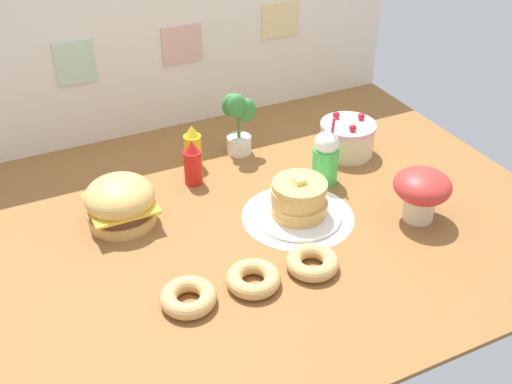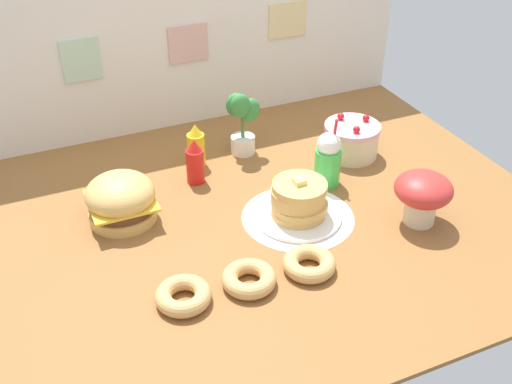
{
  "view_description": "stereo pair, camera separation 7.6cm",
  "coord_description": "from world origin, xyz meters",
  "px_view_note": "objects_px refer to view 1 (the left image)",
  "views": [
    {
      "loc": [
        -0.97,
        -1.93,
        1.56
      ],
      "look_at": [
        -0.03,
        0.02,
        0.12
      ],
      "focal_mm": 43.58,
      "sensor_mm": 36.0,
      "label": 1
    },
    {
      "loc": [
        -0.9,
        -1.96,
        1.56
      ],
      "look_at": [
        -0.03,
        0.02,
        0.12
      ],
      "focal_mm": 43.58,
      "sensor_mm": 36.0,
      "label": 2
    }
  ],
  "objects_px": {
    "donut_chocolate": "(253,278)",
    "donut_vanilla": "(312,262)",
    "donut_pink_glaze": "(188,297)",
    "ketchup_bottle": "(193,164)",
    "mushroom_stool": "(422,190)",
    "potted_plant": "(238,121)",
    "layer_cake": "(347,138)",
    "pancake_stack": "(299,202)",
    "burger": "(120,202)",
    "cream_soda_cup": "(326,158)",
    "mustard_bottle": "(193,148)"
  },
  "relations": [
    {
      "from": "donut_vanilla",
      "to": "potted_plant",
      "type": "bearing_deg",
      "value": 82.97
    },
    {
      "from": "pancake_stack",
      "to": "donut_vanilla",
      "type": "bearing_deg",
      "value": -109.82
    },
    {
      "from": "potted_plant",
      "to": "layer_cake",
      "type": "bearing_deg",
      "value": -26.01
    },
    {
      "from": "donut_vanilla",
      "to": "donut_pink_glaze",
      "type": "bearing_deg",
      "value": 177.02
    },
    {
      "from": "layer_cake",
      "to": "potted_plant",
      "type": "xyz_separation_m",
      "value": [
        -0.48,
        0.23,
        0.09
      ]
    },
    {
      "from": "burger",
      "to": "donut_pink_glaze",
      "type": "height_order",
      "value": "burger"
    },
    {
      "from": "burger",
      "to": "pancake_stack",
      "type": "relative_size",
      "value": 0.78
    },
    {
      "from": "donut_chocolate",
      "to": "donut_vanilla",
      "type": "xyz_separation_m",
      "value": [
        0.24,
        -0.01,
        0.0
      ]
    },
    {
      "from": "layer_cake",
      "to": "donut_pink_glaze",
      "type": "relative_size",
      "value": 1.34
    },
    {
      "from": "ketchup_bottle",
      "to": "donut_chocolate",
      "type": "distance_m",
      "value": 0.76
    },
    {
      "from": "donut_pink_glaze",
      "to": "layer_cake",
      "type": "bearing_deg",
      "value": 31.45
    },
    {
      "from": "potted_plant",
      "to": "mushroom_stool",
      "type": "distance_m",
      "value": 0.95
    },
    {
      "from": "pancake_stack",
      "to": "layer_cake",
      "type": "xyz_separation_m",
      "value": [
        0.48,
        0.37,
        0.01
      ]
    },
    {
      "from": "donut_chocolate",
      "to": "burger",
      "type": "bearing_deg",
      "value": 118.56
    },
    {
      "from": "layer_cake",
      "to": "donut_chocolate",
      "type": "relative_size",
      "value": 1.34
    },
    {
      "from": "potted_plant",
      "to": "mushroom_stool",
      "type": "xyz_separation_m",
      "value": [
        0.45,
        -0.83,
        -0.04
      ]
    },
    {
      "from": "cream_soda_cup",
      "to": "donut_chocolate",
      "type": "bearing_deg",
      "value": -140.52
    },
    {
      "from": "burger",
      "to": "pancake_stack",
      "type": "height_order",
      "value": "burger"
    },
    {
      "from": "mustard_bottle",
      "to": "pancake_stack",
      "type": "bearing_deg",
      "value": -66.83
    },
    {
      "from": "ketchup_bottle",
      "to": "donut_vanilla",
      "type": "height_order",
      "value": "ketchup_bottle"
    },
    {
      "from": "cream_soda_cup",
      "to": "ketchup_bottle",
      "type": "bearing_deg",
      "value": 154.86
    },
    {
      "from": "burger",
      "to": "cream_soda_cup",
      "type": "relative_size",
      "value": 0.88
    },
    {
      "from": "burger",
      "to": "mushroom_stool",
      "type": "bearing_deg",
      "value": -24.63
    },
    {
      "from": "donut_pink_glaze",
      "to": "mushroom_stool",
      "type": "height_order",
      "value": "mushroom_stool"
    },
    {
      "from": "mustard_bottle",
      "to": "cream_soda_cup",
      "type": "distance_m",
      "value": 0.63
    },
    {
      "from": "layer_cake",
      "to": "donut_pink_glaze",
      "type": "xyz_separation_m",
      "value": [
        -1.09,
        -0.66,
        -0.05
      ]
    },
    {
      "from": "layer_cake",
      "to": "donut_vanilla",
      "type": "xyz_separation_m",
      "value": [
        -0.59,
        -0.69,
        -0.05
      ]
    },
    {
      "from": "donut_chocolate",
      "to": "donut_pink_glaze",
      "type": "bearing_deg",
      "value": 177.3
    },
    {
      "from": "donut_pink_glaze",
      "to": "donut_vanilla",
      "type": "xyz_separation_m",
      "value": [
        0.49,
        -0.03,
        0.0
      ]
    },
    {
      "from": "mushroom_stool",
      "to": "pancake_stack",
      "type": "bearing_deg",
      "value": 153.35
    },
    {
      "from": "mustard_bottle",
      "to": "donut_chocolate",
      "type": "relative_size",
      "value": 1.08
    },
    {
      "from": "pancake_stack",
      "to": "layer_cake",
      "type": "bearing_deg",
      "value": 37.73
    },
    {
      "from": "mushroom_stool",
      "to": "donut_chocolate",
      "type": "bearing_deg",
      "value": -174.58
    },
    {
      "from": "layer_cake",
      "to": "donut_chocolate",
      "type": "xyz_separation_m",
      "value": [
        -0.84,
        -0.68,
        -0.05
      ]
    },
    {
      "from": "layer_cake",
      "to": "mustard_bottle",
      "type": "height_order",
      "value": "mustard_bottle"
    },
    {
      "from": "burger",
      "to": "donut_pink_glaze",
      "type": "distance_m",
      "value": 0.59
    },
    {
      "from": "burger",
      "to": "ketchup_bottle",
      "type": "relative_size",
      "value": 1.33
    },
    {
      "from": "mustard_bottle",
      "to": "donut_chocolate",
      "type": "bearing_deg",
      "value": -96.86
    },
    {
      "from": "mushroom_stool",
      "to": "donut_pink_glaze",
      "type": "bearing_deg",
      "value": -176.48
    },
    {
      "from": "layer_cake",
      "to": "burger",
      "type": "bearing_deg",
      "value": -176.15
    },
    {
      "from": "donut_pink_glaze",
      "to": "cream_soda_cup",
      "type": "bearing_deg",
      "value": 29.6
    },
    {
      "from": "ketchup_bottle",
      "to": "donut_chocolate",
      "type": "relative_size",
      "value": 1.08
    },
    {
      "from": "donut_chocolate",
      "to": "donut_vanilla",
      "type": "height_order",
      "value": "same"
    },
    {
      "from": "layer_cake",
      "to": "mustard_bottle",
      "type": "distance_m",
      "value": 0.76
    },
    {
      "from": "mushroom_stool",
      "to": "donut_vanilla",
      "type": "bearing_deg",
      "value": -170.93
    },
    {
      "from": "donut_pink_glaze",
      "to": "mushroom_stool",
      "type": "distance_m",
      "value": 1.07
    },
    {
      "from": "donut_chocolate",
      "to": "potted_plant",
      "type": "bearing_deg",
      "value": 68.64
    },
    {
      "from": "mustard_bottle",
      "to": "mushroom_stool",
      "type": "distance_m",
      "value": 1.07
    },
    {
      "from": "burger",
      "to": "potted_plant",
      "type": "bearing_deg",
      "value": 24.65
    },
    {
      "from": "ketchup_bottle",
      "to": "burger",
      "type": "bearing_deg",
      "value": -158.08
    }
  ]
}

